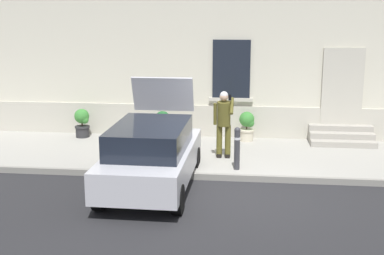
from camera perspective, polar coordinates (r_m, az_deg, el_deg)
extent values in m
plane|color=#232326|center=(11.53, 4.36, -7.25)|extent=(80.00, 80.00, 0.00)
cube|color=#99968E|center=(14.17, 4.80, -3.07)|extent=(24.00, 3.60, 0.15)
cube|color=gray|center=(12.39, 4.54, -5.43)|extent=(24.00, 0.12, 0.15)
cube|color=beige|center=(16.12, 5.34, 12.10)|extent=(24.00, 1.40, 7.50)
cube|color=#BCB7A8|center=(15.78, 5.04, 0.37)|extent=(24.00, 0.08, 1.10)
cube|color=black|center=(15.78, 15.98, 4.09)|extent=(1.00, 0.08, 2.10)
cube|color=#BCB7A8|center=(15.75, 16.01, 4.26)|extent=(1.16, 0.06, 2.24)
cube|color=black|center=(15.50, 4.29, 6.34)|extent=(1.10, 0.06, 1.70)
cube|color=#BCB7A8|center=(15.60, 4.23, 3.05)|extent=(1.30, 0.12, 0.10)
cube|color=#9E998E|center=(15.32, 16.11, -1.72)|extent=(1.81, 0.32, 0.16)
cube|color=#9E998E|center=(15.60, 15.94, -1.14)|extent=(1.81, 0.32, 0.32)
cube|color=#9E998E|center=(15.89, 15.77, -0.58)|extent=(1.81, 0.32, 0.48)
cube|color=#B7B7BF|center=(11.71, -4.37, -3.73)|extent=(1.80, 4.02, 0.64)
cube|color=black|center=(11.41, -4.57, -1.05)|extent=(1.57, 2.42, 0.56)
cube|color=black|center=(13.68, -2.67, -2.21)|extent=(1.66, 0.12, 0.20)
cube|color=yellow|center=(13.63, -2.68, -1.48)|extent=(0.52, 0.03, 0.12)
cube|color=#B21414|center=(13.71, -5.80, -0.33)|extent=(0.16, 0.04, 0.18)
cube|color=#B21414|center=(13.46, 0.48, -0.52)|extent=(0.16, 0.04, 0.18)
cube|color=#B7B7BF|center=(12.82, -3.18, 3.63)|extent=(1.49, 0.38, 0.87)
cylinder|color=black|center=(10.72, -10.04, -7.30)|extent=(0.21, 0.60, 0.60)
cylinder|color=black|center=(10.38, -1.54, -7.79)|extent=(0.21, 0.60, 0.60)
cylinder|color=black|center=(13.28, -6.50, -3.19)|extent=(0.21, 0.60, 0.60)
cylinder|color=black|center=(13.01, 0.33, -3.46)|extent=(0.21, 0.60, 0.60)
cylinder|color=#333338|center=(12.62, 4.90, -2.48)|extent=(0.14, 0.14, 0.95)
sphere|color=#333338|center=(12.50, 4.95, -0.29)|extent=(0.15, 0.15, 0.15)
cylinder|color=silver|center=(12.55, 4.93, -1.18)|extent=(0.15, 0.15, 0.06)
cylinder|color=#514C1E|center=(13.61, 2.98, -1.42)|extent=(0.15, 0.15, 0.82)
cube|color=black|center=(13.78, 2.97, -2.97)|extent=(0.12, 0.28, 0.10)
cylinder|color=#514C1E|center=(13.60, 3.90, -1.44)|extent=(0.15, 0.15, 0.82)
cube|color=black|center=(13.76, 3.89, -2.99)|extent=(0.12, 0.28, 0.10)
cylinder|color=#514C1E|center=(13.42, 3.47, 1.51)|extent=(0.34, 0.40, 0.65)
sphere|color=tan|center=(13.29, 3.49, 3.37)|extent=(0.22, 0.22, 0.22)
sphere|color=silver|center=(13.29, 3.49, 3.49)|extent=(0.21, 0.21, 0.21)
cylinder|color=#514C1E|center=(13.41, 2.53, 1.47)|extent=(0.09, 0.14, 0.57)
cylinder|color=#514C1E|center=(13.35, 4.34, 2.35)|extent=(0.09, 0.44, 0.39)
cube|color=black|center=(13.27, 4.13, 3.25)|extent=(0.07, 0.02, 0.15)
cylinder|color=#2D2D30|center=(16.13, -11.79, -0.42)|extent=(0.40, 0.40, 0.34)
cylinder|color=#2D2D30|center=(16.10, -11.81, 0.06)|extent=(0.44, 0.44, 0.05)
cylinder|color=#47331E|center=(16.07, -11.84, 0.58)|extent=(0.04, 0.04, 0.24)
sphere|color=#387F33|center=(16.03, -11.87, 1.21)|extent=(0.44, 0.44, 0.44)
sphere|color=#387F33|center=(15.97, -11.57, 0.82)|extent=(0.24, 0.24, 0.24)
cylinder|color=#B25B38|center=(15.49, -3.20, -0.71)|extent=(0.40, 0.40, 0.34)
cylinder|color=#B25B38|center=(15.46, -3.20, -0.21)|extent=(0.44, 0.44, 0.05)
cylinder|color=#47331E|center=(15.43, -3.21, 0.34)|extent=(0.04, 0.04, 0.24)
sphere|color=#1E5628|center=(15.39, -3.22, 0.99)|extent=(0.44, 0.44, 0.44)
sphere|color=#1E5628|center=(15.35, -2.88, 0.58)|extent=(0.24, 0.24, 0.24)
cylinder|color=beige|center=(15.44, 5.92, -0.81)|extent=(0.40, 0.40, 0.34)
cylinder|color=beige|center=(15.41, 5.94, -0.30)|extent=(0.44, 0.44, 0.05)
cylinder|color=#47331E|center=(15.38, 5.95, 0.24)|extent=(0.04, 0.04, 0.24)
sphere|color=#387F33|center=(15.34, 5.96, 0.90)|extent=(0.44, 0.44, 0.44)
sphere|color=#387F33|center=(15.31, 6.33, 0.48)|extent=(0.24, 0.24, 0.24)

